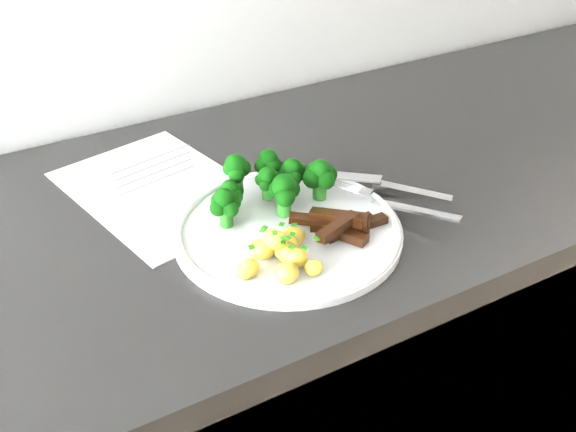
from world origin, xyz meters
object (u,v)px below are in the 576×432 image
at_px(broccoli, 272,182).
at_px(fork, 397,204).
at_px(knife, 390,188).
at_px(beef_strips, 341,224).
at_px(potatoes, 280,252).
at_px(plate, 288,230).
at_px(recipe_paper, 160,189).

height_order(broccoli, fork, broccoli).
xyz_separation_m(fork, knife, (0.03, 0.05, -0.01)).
bearing_deg(beef_strips, potatoes, -172.04).
bearing_deg(fork, broccoli, 146.85).
bearing_deg(broccoli, fork, -33.15).
relative_size(plate, fork, 1.75).
bearing_deg(plate, recipe_paper, 119.40).
bearing_deg(plate, fork, -12.24).
bearing_deg(beef_strips, plate, 143.78).
bearing_deg(beef_strips, recipe_paper, 125.21).
bearing_deg(broccoli, knife, -14.12).
bearing_deg(beef_strips, knife, 25.45).
relative_size(potatoes, fork, 0.65).
distance_m(recipe_paper, broccoli, 0.18).
relative_size(fork, knife, 0.93).
distance_m(recipe_paper, plate, 0.22).
bearing_deg(fork, potatoes, -173.66).
bearing_deg(recipe_paper, fork, -40.68).
height_order(recipe_paper, knife, knife).
bearing_deg(potatoes, broccoli, 65.95).
distance_m(plate, potatoes, 0.07).
bearing_deg(recipe_paper, plate, -60.60).
xyz_separation_m(beef_strips, knife, (0.12, 0.06, -0.01)).
bearing_deg(fork, recipe_paper, 139.32).
relative_size(broccoli, knife, 1.02).
xyz_separation_m(recipe_paper, knife, (0.29, -0.17, 0.01)).
xyz_separation_m(recipe_paper, broccoli, (0.12, -0.13, 0.05)).
bearing_deg(fork, knife, 62.03).
relative_size(plate, beef_strips, 2.41).
relative_size(recipe_paper, fork, 1.99).
bearing_deg(fork, beef_strips, -175.32).
xyz_separation_m(potatoes, beef_strips, (0.10, 0.01, -0.00)).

